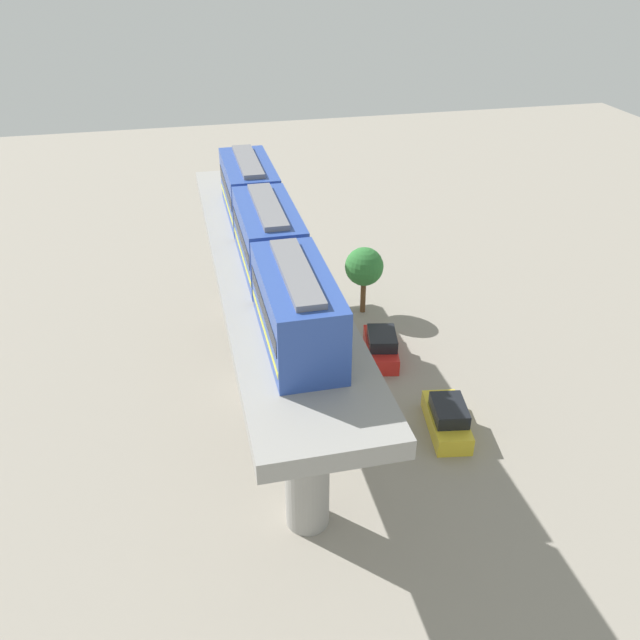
{
  "coord_description": "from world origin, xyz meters",
  "views": [
    {
      "loc": [
        4.01,
        29.35,
        22.5
      ],
      "look_at": [
        -2.5,
        0.89,
        5.04
      ],
      "focal_mm": 36.8,
      "sensor_mm": 36.0,
      "label": 1
    }
  ],
  "objects_px": {
    "train": "(269,237)",
    "parked_car_red": "(381,347)",
    "parked_car_yellow": "(447,419)",
    "tree_near_viaduct": "(364,267)"
  },
  "relations": [
    {
      "from": "parked_car_red",
      "to": "parked_car_yellow",
      "type": "bearing_deg",
      "value": 111.63
    },
    {
      "from": "parked_car_red",
      "to": "tree_near_viaduct",
      "type": "height_order",
      "value": "tree_near_viaduct"
    },
    {
      "from": "parked_car_yellow",
      "to": "parked_car_red",
      "type": "bearing_deg",
      "value": -70.77
    },
    {
      "from": "parked_car_red",
      "to": "tree_near_viaduct",
      "type": "xyz_separation_m",
      "value": [
        -0.46,
        -5.58,
        2.62
      ]
    },
    {
      "from": "train",
      "to": "tree_near_viaduct",
      "type": "xyz_separation_m",
      "value": [
        -7.48,
        -8.71,
        -6.57
      ]
    },
    {
      "from": "train",
      "to": "parked_car_red",
      "type": "height_order",
      "value": "train"
    },
    {
      "from": "train",
      "to": "parked_car_red",
      "type": "bearing_deg",
      "value": -156.0
    },
    {
      "from": "train",
      "to": "parked_car_yellow",
      "type": "distance_m",
      "value": 13.06
    },
    {
      "from": "train",
      "to": "tree_near_viaduct",
      "type": "distance_m",
      "value": 13.22
    },
    {
      "from": "train",
      "to": "parked_car_red",
      "type": "distance_m",
      "value": 11.98
    }
  ]
}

